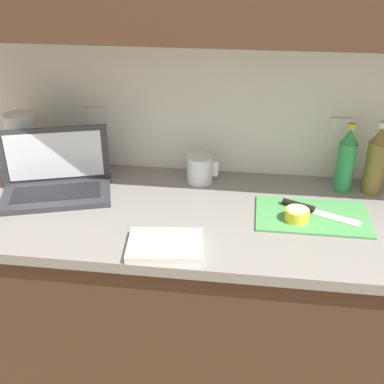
% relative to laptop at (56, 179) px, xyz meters
% --- Properties ---
extents(counter_unit, '(2.22, 0.64, 0.88)m').
position_rel_laptop_xyz_m(counter_unit, '(0.82, -0.07, -0.49)').
color(counter_unit, '#472D1E').
rests_on(counter_unit, ground_plane).
extents(laptop, '(0.42, 0.31, 0.23)m').
position_rel_laptop_xyz_m(laptop, '(0.00, 0.00, 0.00)').
color(laptop, '#333338').
rests_on(laptop, counter_unit).
extents(cutting_board, '(0.37, 0.22, 0.01)m').
position_rel_laptop_xyz_m(cutting_board, '(0.90, -0.06, -0.05)').
color(cutting_board, '#4C9E51').
rests_on(cutting_board, counter_unit).
extents(knife, '(0.25, 0.14, 0.02)m').
position_rel_laptop_xyz_m(knife, '(0.88, -0.03, -0.04)').
color(knife, silver).
rests_on(knife, cutting_board).
extents(lemon_half_cut, '(0.08, 0.08, 0.04)m').
position_rel_laptop_xyz_m(lemon_half_cut, '(0.84, -0.10, -0.03)').
color(lemon_half_cut, yellow).
rests_on(lemon_half_cut, cutting_board).
extents(bottle_green_soda, '(0.07, 0.07, 0.27)m').
position_rel_laptop_xyz_m(bottle_green_soda, '(1.12, 0.15, 0.07)').
color(bottle_green_soda, olive).
rests_on(bottle_green_soda, counter_unit).
extents(bottle_oil_tall, '(0.06, 0.06, 0.26)m').
position_rel_laptop_xyz_m(bottle_oil_tall, '(1.02, 0.15, 0.06)').
color(bottle_oil_tall, '#2D934C').
rests_on(bottle_oil_tall, counter_unit).
extents(measuring_cup, '(0.12, 0.10, 0.10)m').
position_rel_laptop_xyz_m(measuring_cup, '(0.50, 0.15, -0.00)').
color(measuring_cup, silver).
rests_on(measuring_cup, counter_unit).
extents(paper_towel_roll, '(0.12, 0.12, 0.24)m').
position_rel_laptop_xyz_m(paper_towel_roll, '(-0.17, 0.15, 0.06)').
color(paper_towel_roll, white).
rests_on(paper_towel_roll, counter_unit).
extents(dish_towel, '(0.24, 0.18, 0.02)m').
position_rel_laptop_xyz_m(dish_towel, '(0.45, -0.30, -0.04)').
color(dish_towel, silver).
rests_on(dish_towel, counter_unit).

